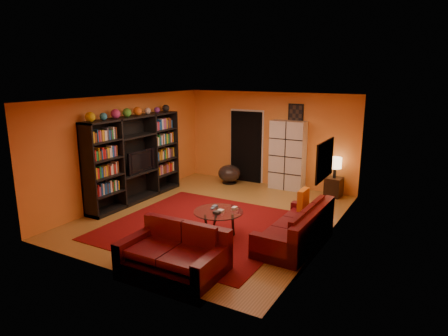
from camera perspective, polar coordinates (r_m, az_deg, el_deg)
The scene contains 20 objects.
floor at distance 9.01m, azimuth -1.32°, elevation -6.79°, with size 6.00×6.00×0.00m, color olive.
ceiling at distance 8.46m, azimuth -1.42°, elevation 9.96°, with size 6.00×6.00×0.00m, color white.
wall_back at distance 11.27m, azimuth 6.49°, elevation 4.13°, with size 6.00×6.00×0.00m, color orange.
wall_front at distance 6.34m, azimuth -15.44°, elevation -3.75°, with size 6.00×6.00×0.00m, color orange.
wall_left at distance 10.13m, azimuth -13.62°, elevation 2.76°, with size 6.00×6.00×0.00m, color orange.
wall_right at distance 7.69m, azimuth 14.83°, elevation -0.67°, with size 6.00×6.00×0.00m, color orange.
rug at distance 8.40m, azimuth -3.20°, elevation -8.31°, with size 3.60×3.60×0.01m, color #55090B.
doorway at distance 11.57m, azimuth 3.19°, elevation 3.04°, with size 0.95×0.10×2.04m, color black.
wall_art_right at distance 7.35m, azimuth 14.22°, elevation 1.11°, with size 0.03×1.00×0.70m, color black.
wall_art_back at distance 10.89m, azimuth 10.22°, elevation 7.66°, with size 0.42×0.03×0.52m, color black.
entertainment_unit at distance 10.03m, azimuth -12.60°, elevation 1.25°, with size 0.45×3.00×2.10m, color black.
tv at distance 10.06m, azimuth -12.08°, elevation 1.00°, with size 0.13×0.96×0.55m, color black.
sofa at distance 7.64m, azimuth 10.71°, elevation -8.56°, with size 0.90×2.14×0.85m.
loveseat at distance 6.69m, azimuth -6.91°, elevation -11.77°, with size 1.69×1.03×0.85m.
throw_pillow at distance 8.23m, azimuth 11.25°, elevation -4.41°, with size 0.12×0.42×0.42m, color orange.
coffee_table at distance 7.83m, azimuth -0.82°, elevation -6.53°, with size 0.97×0.97×0.48m.
storage_cabinet at distance 10.93m, azimuth 9.08°, elevation 1.80°, with size 0.94×0.42×1.87m, color beige.
bowl_chair at distance 11.47m, azimuth 0.77°, elevation -0.80°, with size 0.65×0.65×0.53m.
side_table at distance 10.64m, azimuth 15.40°, elevation -2.64°, with size 0.40×0.40×0.50m, color black.
table_lamp at distance 10.49m, azimuth 15.61°, elevation 0.65°, with size 0.32×0.32×0.53m.
Camera 1 is at (4.34, -7.24, 3.14)m, focal length 32.00 mm.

